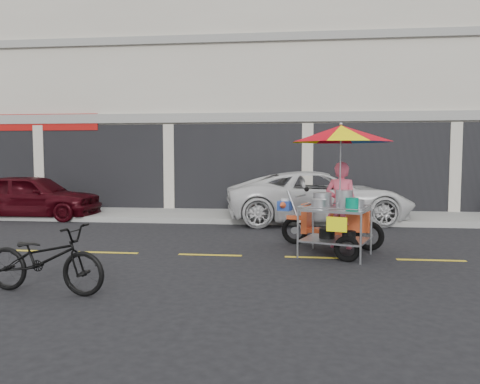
# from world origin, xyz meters

# --- Properties ---
(ground) EXTENTS (90.00, 90.00, 0.00)m
(ground) POSITION_xyz_m (0.00, 0.00, 0.00)
(ground) COLOR black
(sidewalk) EXTENTS (45.00, 3.00, 0.15)m
(sidewalk) POSITION_xyz_m (0.00, 5.50, 0.07)
(sidewalk) COLOR gray
(sidewalk) RESTS_ON ground
(shophouse_block) EXTENTS (36.00, 8.11, 10.40)m
(shophouse_block) POSITION_xyz_m (2.82, 10.59, 4.24)
(shophouse_block) COLOR beige
(shophouse_block) RESTS_ON ground
(centerline) EXTENTS (42.00, 0.10, 0.01)m
(centerline) POSITION_xyz_m (0.00, 0.00, 0.00)
(centerline) COLOR gold
(centerline) RESTS_ON ground
(maroon_sedan) EXTENTS (3.96, 1.65, 1.34)m
(maroon_sedan) POSITION_xyz_m (-8.17, 4.58, 0.67)
(maroon_sedan) COLOR #31040A
(maroon_sedan) RESTS_ON ground
(white_pickup) EXTENTS (5.48, 3.15, 1.44)m
(white_pickup) POSITION_xyz_m (0.27, 4.70, 0.72)
(white_pickup) COLOR silver
(white_pickup) RESTS_ON ground
(near_bicycle) EXTENTS (1.85, 0.85, 0.94)m
(near_bicycle) POSITION_xyz_m (-3.80, -2.65, 0.47)
(near_bicycle) COLOR black
(near_bicycle) RESTS_ON ground
(food_vendor_rig) EXTENTS (2.43, 2.51, 2.49)m
(food_vendor_rig) POSITION_xyz_m (0.41, 0.50, 1.56)
(food_vendor_rig) COLOR black
(food_vendor_rig) RESTS_ON ground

